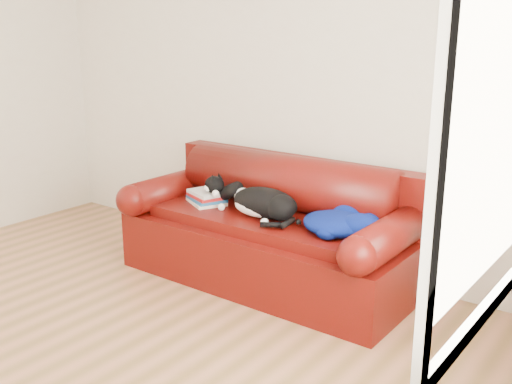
{
  "coord_description": "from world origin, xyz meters",
  "views": [
    {
      "loc": [
        2.76,
        -1.79,
        1.78
      ],
      "look_at": [
        0.41,
        1.35,
        0.69
      ],
      "focal_mm": 42.0,
      "sensor_mm": 36.0,
      "label": 1
    }
  ],
  "objects_px": {
    "blanket": "(341,222)",
    "sofa_base": "(268,249)",
    "book_stack": "(207,197)",
    "cat": "(263,203)"
  },
  "relations": [
    {
      "from": "cat",
      "to": "book_stack",
      "type": "bearing_deg",
      "value": -167.71
    },
    {
      "from": "book_stack",
      "to": "blanket",
      "type": "relative_size",
      "value": 0.58
    },
    {
      "from": "book_stack",
      "to": "cat",
      "type": "xyz_separation_m",
      "value": [
        0.54,
        -0.02,
        0.05
      ]
    },
    {
      "from": "book_stack",
      "to": "sofa_base",
      "type": "bearing_deg",
      "value": 6.36
    },
    {
      "from": "sofa_base",
      "to": "cat",
      "type": "distance_m",
      "value": 0.37
    },
    {
      "from": "cat",
      "to": "blanket",
      "type": "xyz_separation_m",
      "value": [
        0.59,
        0.03,
        -0.03
      ]
    },
    {
      "from": "blanket",
      "to": "sofa_base",
      "type": "bearing_deg",
      "value": 175.59
    },
    {
      "from": "book_stack",
      "to": "cat",
      "type": "height_order",
      "value": "cat"
    },
    {
      "from": "cat",
      "to": "sofa_base",
      "type": "bearing_deg",
      "value": 114.19
    },
    {
      "from": "cat",
      "to": "blanket",
      "type": "height_order",
      "value": "cat"
    }
  ]
}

